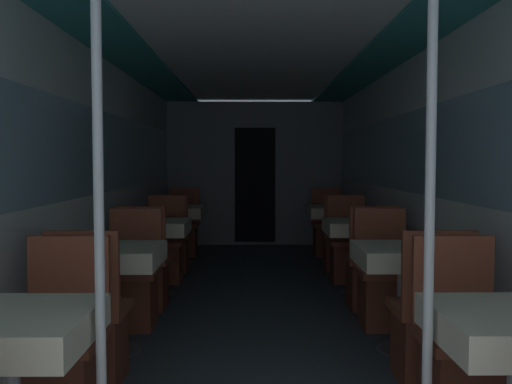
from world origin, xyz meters
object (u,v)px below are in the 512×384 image
at_px(chair_right_far_0, 463,368).
at_px(chair_left_far_1, 132,291).
at_px(dining_table_left_2, 156,230).
at_px(chair_left_far_2, 165,255).
at_px(dining_table_right_2, 358,230).
at_px(chair_right_near_3, 340,247).
at_px(dining_table_left_0, 9,338).
at_px(chair_right_near_2, 369,276).
at_px(chair_left_far_0, 60,369).
at_px(chair_left_far_3, 184,235).
at_px(chair_right_far_2, 348,255).
at_px(dining_table_right_3, 333,214).
at_px(chair_left_near_1, 91,335).
at_px(dining_table_left_3, 178,214).
at_px(chair_right_near_1, 429,334).
at_px(support_pole_right_0, 430,213).
at_px(dining_table_right_1, 404,260).
at_px(chair_left_near_2, 145,276).
at_px(chair_left_near_3, 172,247).
at_px(chair_right_far_3, 327,235).
at_px(support_pole_left_0, 99,214).
at_px(chair_right_far_1, 384,290).
at_px(dining_table_left_1, 114,261).

bearing_deg(chair_right_far_0, chair_left_far_1, -40.41).
relative_size(dining_table_left_2, chair_left_far_2, 0.79).
relative_size(dining_table_right_2, chair_right_near_3, 0.79).
relative_size(dining_table_left_0, chair_right_near_2, 0.79).
bearing_deg(chair_left_far_0, chair_left_far_3, -90.00).
height_order(chair_right_far_0, chair_right_far_2, same).
bearing_deg(chair_right_near_3, chair_left_far_2, -164.68).
bearing_deg(dining_table_right_3, chair_left_near_1, -116.66).
distance_m(dining_table_left_3, chair_right_near_1, 4.50).
height_order(dining_table_left_0, support_pole_right_0, support_pole_right_0).
relative_size(chair_left_near_1, chair_left_far_1, 1.00).
bearing_deg(dining_table_right_2, dining_table_right_1, -90.00).
distance_m(chair_left_near_2, chair_left_far_2, 1.16).
bearing_deg(support_pole_right_0, dining_table_left_0, 180.00).
relative_size(chair_left_near_3, chair_right_near_2, 1.00).
xyz_separation_m(dining_table_left_0, chair_right_far_2, (2.02, 4.01, -0.34)).
height_order(chair_left_near_3, chair_right_far_3, same).
relative_size(support_pole_left_0, support_pole_right_0, 1.00).
xyz_separation_m(chair_left_far_1, dining_table_right_3, (2.02, 2.85, 0.34)).
bearing_deg(dining_table_right_2, chair_left_near_1, -131.26).
distance_m(dining_table_right_3, chair_right_far_3, 0.68).
height_order(chair_left_far_0, chair_left_near_3, same).
xyz_separation_m(chair_right_far_0, dining_table_right_2, (0.00, 2.85, 0.34)).
xyz_separation_m(support_pole_left_0, chair_right_far_1, (1.65, 2.30, -0.83)).
xyz_separation_m(support_pole_left_0, dining_table_right_3, (1.65, 5.15, -0.49)).
relative_size(chair_right_near_1, chair_right_far_2, 1.00).
relative_size(dining_table_left_1, chair_right_near_1, 0.79).
height_order(chair_right_far_2, dining_table_right_3, chair_right_far_2).
bearing_deg(dining_table_right_1, chair_left_near_1, -163.90).
distance_m(dining_table_left_2, dining_table_left_3, 1.72).
xyz_separation_m(chair_left_far_2, chair_right_far_3, (2.02, 1.72, 0.00)).
height_order(chair_left_far_2, dining_table_left_3, chair_left_far_2).
xyz_separation_m(dining_table_left_0, chair_left_far_2, (0.00, 4.01, -0.34)).
relative_size(support_pole_left_0, chair_right_near_2, 2.40).
height_order(dining_table_left_2, chair_left_far_2, chair_left_far_2).
xyz_separation_m(dining_table_left_0, chair_left_near_3, (0.00, 4.56, -0.34)).
xyz_separation_m(chair_left_near_1, chair_right_near_2, (2.02, 1.72, 0.00)).
height_order(chair_left_far_3, dining_table_right_3, chair_left_far_3).
height_order(dining_table_left_0, chair_right_near_2, chair_right_near_2).
height_order(chair_left_far_0, support_pole_right_0, support_pole_right_0).
bearing_deg(dining_table_left_0, chair_left_near_1, 90.00).
height_order(chair_left_near_1, chair_left_near_2, same).
distance_m(chair_left_near_1, dining_table_left_2, 2.32).
height_order(chair_left_near_1, dining_table_left_2, chair_left_near_1).
relative_size(chair_right_near_1, chair_right_near_3, 1.00).
bearing_deg(dining_table_left_2, dining_table_right_2, 0.00).
xyz_separation_m(chair_left_near_2, chair_left_far_3, (0.00, 2.88, 0.00)).
distance_m(chair_left_near_2, dining_table_left_3, 2.32).
bearing_deg(dining_table_right_1, chair_left_far_2, 131.26).
xyz_separation_m(chair_left_far_0, chair_right_far_3, (2.02, 5.15, 0.00)).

